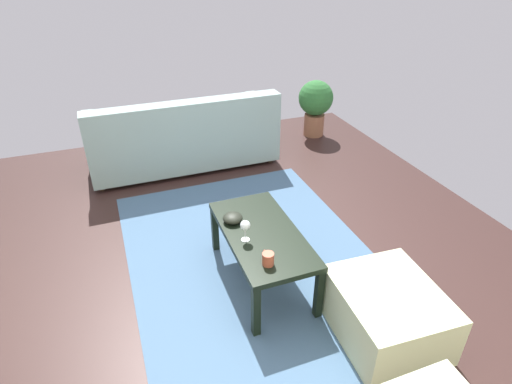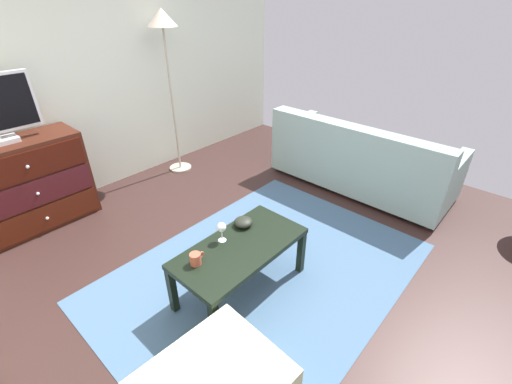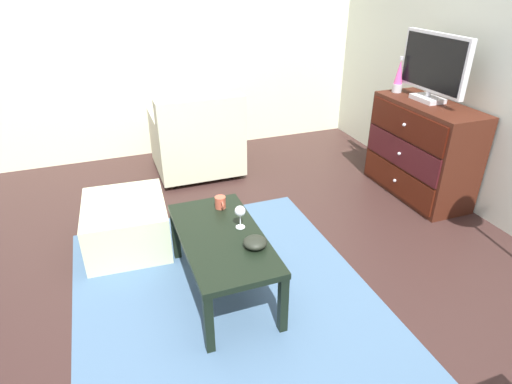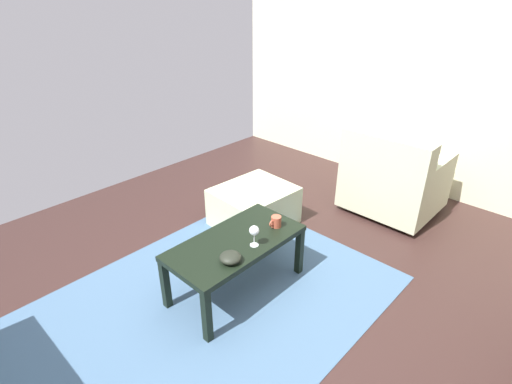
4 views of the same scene
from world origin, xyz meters
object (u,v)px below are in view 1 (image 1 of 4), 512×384
object	(u,v)px
wine_glass	(245,226)
coffee_table	(262,238)
couch_large	(184,138)
mug	(268,259)
potted_plant	(315,103)
ottoman	(386,313)
bowl_decorative	(233,218)

from	to	relation	value
wine_glass	coffee_table	bearing A→B (deg)	-71.50
coffee_table	couch_large	size ratio (longest dim) A/B	0.50
mug	potted_plant	size ratio (longest dim) A/B	0.16
coffee_table	mug	bearing A→B (deg)	164.94
ottoman	coffee_table	bearing A→B (deg)	35.64
coffee_table	mug	size ratio (longest dim) A/B	8.80
wine_glass	ottoman	size ratio (longest dim) A/B	0.22
wine_glass	couch_large	xyz separation A→B (m)	(2.14, -0.02, -0.23)
potted_plant	wine_glass	bearing A→B (deg)	143.28
couch_large	ottoman	world-z (taller)	couch_large
coffee_table	potted_plant	size ratio (longest dim) A/B	1.39
coffee_table	bowl_decorative	xyz separation A→B (m)	(0.19, 0.15, 0.09)
couch_large	coffee_table	bearing A→B (deg)	-176.82
wine_glass	ottoman	distance (m)	1.06
bowl_decorative	couch_large	world-z (taller)	couch_large
wine_glass	mug	size ratio (longest dim) A/B	1.38
bowl_decorative	couch_large	size ratio (longest dim) A/B	0.07
mug	ottoman	xyz separation A→B (m)	(-0.43, -0.64, -0.29)
wine_glass	potted_plant	world-z (taller)	potted_plant
ottoman	potted_plant	distance (m)	3.32
ottoman	potted_plant	world-z (taller)	potted_plant
wine_glass	couch_large	size ratio (longest dim) A/B	0.08
couch_large	potted_plant	world-z (taller)	couch_large
potted_plant	bowl_decorative	bearing A→B (deg)	140.15
wine_glass	bowl_decorative	distance (m)	0.25
coffee_table	mug	distance (m)	0.36
wine_glass	ottoman	bearing A→B (deg)	-136.20
bowl_decorative	ottoman	distance (m)	1.22
wine_glass	couch_large	bearing A→B (deg)	-0.63
coffee_table	mug	world-z (taller)	mug
wine_glass	mug	xyz separation A→B (m)	(-0.29, -0.05, -0.07)
wine_glass	ottoman	xyz separation A→B (m)	(-0.72, -0.69, -0.37)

